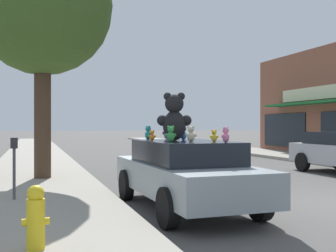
{
  "coord_description": "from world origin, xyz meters",
  "views": [
    {
      "loc": [
        -6.56,
        -7.15,
        1.67
      ],
      "look_at": [
        -3.24,
        3.19,
        1.66
      ],
      "focal_mm": 45.0,
      "sensor_mm": 36.0,
      "label": 1
    }
  ],
  "objects_px": {
    "street_tree": "(43,6)",
    "teddy_bear_giant": "(174,117)",
    "teddy_bear_cream": "(191,134)",
    "teddy_bear_orange": "(152,136)",
    "teddy_bear_yellow": "(214,136)",
    "teddy_bear_purple": "(167,132)",
    "parking_meter": "(14,160)",
    "fire_hydrant": "(36,217)",
    "teddy_bear_teal": "(148,133)",
    "teddy_bear_blue": "(183,133)",
    "plush_art_car": "(185,172)",
    "teddy_bear_pink": "(226,135)",
    "teddy_bear_green": "(171,134)"
  },
  "relations": [
    {
      "from": "street_tree",
      "to": "teddy_bear_giant",
      "type": "bearing_deg",
      "value": -61.81
    },
    {
      "from": "teddy_bear_giant",
      "to": "teddy_bear_cream",
      "type": "bearing_deg",
      "value": 114.41
    },
    {
      "from": "teddy_bear_orange",
      "to": "teddy_bear_yellow",
      "type": "distance_m",
      "value": 1.33
    },
    {
      "from": "teddy_bear_purple",
      "to": "teddy_bear_giant",
      "type": "bearing_deg",
      "value": 111.56
    },
    {
      "from": "teddy_bear_cream",
      "to": "parking_meter",
      "type": "xyz_separation_m",
      "value": [
        -3.21,
        1.77,
        -0.55
      ]
    },
    {
      "from": "teddy_bear_giant",
      "to": "teddy_bear_yellow",
      "type": "distance_m",
      "value": 1.06
    },
    {
      "from": "street_tree",
      "to": "fire_hydrant",
      "type": "distance_m",
      "value": 8.71
    },
    {
      "from": "teddy_bear_purple",
      "to": "fire_hydrant",
      "type": "distance_m",
      "value": 4.71
    },
    {
      "from": "teddy_bear_yellow",
      "to": "teddy_bear_giant",
      "type": "bearing_deg",
      "value": -27.09
    },
    {
      "from": "teddy_bear_giant",
      "to": "teddy_bear_teal",
      "type": "height_order",
      "value": "teddy_bear_giant"
    },
    {
      "from": "teddy_bear_orange",
      "to": "parking_meter",
      "type": "xyz_separation_m",
      "value": [
        -2.67,
        0.98,
        -0.51
      ]
    },
    {
      "from": "teddy_bear_giant",
      "to": "teddy_bear_blue",
      "type": "height_order",
      "value": "teddy_bear_giant"
    },
    {
      "from": "teddy_bear_orange",
      "to": "teddy_bear_purple",
      "type": "bearing_deg",
      "value": -96.47
    },
    {
      "from": "teddy_bear_teal",
      "to": "teddy_bear_blue",
      "type": "relative_size",
      "value": 0.98
    },
    {
      "from": "plush_art_car",
      "to": "teddy_bear_purple",
      "type": "bearing_deg",
      "value": 88.59
    },
    {
      "from": "teddy_bear_yellow",
      "to": "teddy_bear_pink",
      "type": "xyz_separation_m",
      "value": [
        0.05,
        -0.4,
        0.03
      ]
    },
    {
      "from": "teddy_bear_pink",
      "to": "fire_hydrant",
      "type": "bearing_deg",
      "value": -6.7
    },
    {
      "from": "plush_art_car",
      "to": "teddy_bear_yellow",
      "type": "height_order",
      "value": "teddy_bear_yellow"
    },
    {
      "from": "teddy_bear_purple",
      "to": "fire_hydrant",
      "type": "relative_size",
      "value": 0.42
    },
    {
      "from": "parking_meter",
      "to": "teddy_bear_pink",
      "type": "bearing_deg",
      "value": -32.18
    },
    {
      "from": "teddy_bear_yellow",
      "to": "teddy_bear_blue",
      "type": "distance_m",
      "value": 1.11
    },
    {
      "from": "plush_art_car",
      "to": "teddy_bear_pink",
      "type": "distance_m",
      "value": 1.32
    },
    {
      "from": "teddy_bear_green",
      "to": "teddy_bear_pink",
      "type": "height_order",
      "value": "teddy_bear_green"
    },
    {
      "from": "plush_art_car",
      "to": "teddy_bear_cream",
      "type": "relative_size",
      "value": 14.94
    },
    {
      "from": "teddy_bear_giant",
      "to": "parking_meter",
      "type": "xyz_separation_m",
      "value": [
        -3.12,
        1.04,
        -0.88
      ]
    },
    {
      "from": "teddy_bear_pink",
      "to": "teddy_bear_green",
      "type": "bearing_deg",
      "value": -63.26
    },
    {
      "from": "teddy_bear_purple",
      "to": "parking_meter",
      "type": "xyz_separation_m",
      "value": [
        -3.25,
        0.17,
        -0.57
      ]
    },
    {
      "from": "teddy_bear_yellow",
      "to": "teddy_bear_cream",
      "type": "bearing_deg",
      "value": 14.92
    },
    {
      "from": "plush_art_car",
      "to": "fire_hydrant",
      "type": "relative_size",
      "value": 5.78
    },
    {
      "from": "street_tree",
      "to": "teddy_bear_pink",
      "type": "bearing_deg",
      "value": -62.8
    },
    {
      "from": "teddy_bear_orange",
      "to": "teddy_bear_pink",
      "type": "bearing_deg",
      "value": 156.33
    },
    {
      "from": "plush_art_car",
      "to": "teddy_bear_giant",
      "type": "xyz_separation_m",
      "value": [
        -0.13,
        0.26,
        1.09
      ]
    },
    {
      "from": "teddy_bear_cream",
      "to": "street_tree",
      "type": "relative_size",
      "value": 0.04
    },
    {
      "from": "teddy_bear_yellow",
      "to": "parking_meter",
      "type": "xyz_separation_m",
      "value": [
        -3.63,
        1.91,
        -0.52
      ]
    },
    {
      "from": "teddy_bear_green",
      "to": "teddy_bear_cream",
      "type": "bearing_deg",
      "value": -174.84
    },
    {
      "from": "teddy_bear_blue",
      "to": "teddy_bear_pink",
      "type": "relative_size",
      "value": 1.1
    },
    {
      "from": "plush_art_car",
      "to": "teddy_bear_teal",
      "type": "relative_size",
      "value": 14.85
    },
    {
      "from": "plush_art_car",
      "to": "teddy_bear_yellow",
      "type": "relative_size",
      "value": 19.64
    },
    {
      "from": "teddy_bear_yellow",
      "to": "street_tree",
      "type": "relative_size",
      "value": 0.03
    },
    {
      "from": "teddy_bear_green",
      "to": "fire_hydrant",
      "type": "xyz_separation_m",
      "value": [
        -2.41,
        -2.03,
        -0.97
      ]
    },
    {
      "from": "teddy_bear_orange",
      "to": "teddy_bear_yellow",
      "type": "height_order",
      "value": "teddy_bear_yellow"
    },
    {
      "from": "teddy_bear_teal",
      "to": "plush_art_car",
      "type": "bearing_deg",
      "value": -177.69
    },
    {
      "from": "teddy_bear_green",
      "to": "teddy_bear_teal",
      "type": "bearing_deg",
      "value": -82.55
    },
    {
      "from": "teddy_bear_teal",
      "to": "teddy_bear_green",
      "type": "distance_m",
      "value": 1.48
    },
    {
      "from": "plush_art_car",
      "to": "parking_meter",
      "type": "xyz_separation_m",
      "value": [
        -3.26,
        1.31,
        0.21
      ]
    },
    {
      "from": "teddy_bear_blue",
      "to": "parking_meter",
      "type": "height_order",
      "value": "teddy_bear_blue"
    },
    {
      "from": "teddy_bear_teal",
      "to": "teddy_bear_green",
      "type": "height_order",
      "value": "teddy_bear_teal"
    },
    {
      "from": "teddy_bear_yellow",
      "to": "teddy_bear_teal",
      "type": "xyz_separation_m",
      "value": [
        -0.85,
        1.62,
        0.04
      ]
    },
    {
      "from": "teddy_bear_giant",
      "to": "teddy_bear_cream",
      "type": "relative_size",
      "value": 3.22
    },
    {
      "from": "teddy_bear_green",
      "to": "parking_meter",
      "type": "distance_m",
      "value": 3.36
    }
  ]
}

